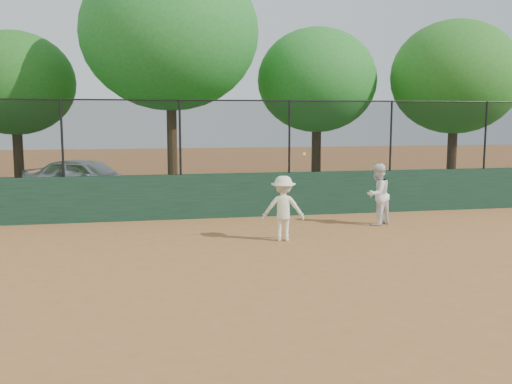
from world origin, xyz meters
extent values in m
plane|color=#AC6B37|center=(0.00, 0.00, 0.00)|extent=(80.00, 80.00, 0.00)
cube|color=#1C3D29|center=(0.00, 6.00, 0.60)|extent=(26.00, 0.20, 1.20)
cube|color=#2A571B|center=(0.00, 12.00, 0.00)|extent=(36.00, 12.00, 0.01)
imported|color=silver|center=(-3.32, 10.00, 0.71)|extent=(4.47, 3.40, 1.42)
imported|color=white|center=(4.35, 4.17, 0.79)|extent=(0.96, 0.91, 1.57)
imported|color=white|center=(1.55, 2.85, 0.73)|extent=(1.03, 0.73, 1.45)
sphere|color=#E6F837|center=(1.90, 2.47, 1.96)|extent=(0.07, 0.07, 0.07)
cube|color=black|center=(0.00, 6.00, 2.20)|extent=(26.00, 0.02, 2.00)
cylinder|color=black|center=(0.00, 6.00, 3.18)|extent=(26.00, 0.04, 0.04)
cylinder|color=black|center=(-3.50, 6.00, 2.20)|extent=(0.06, 0.06, 2.00)
cylinder|color=black|center=(-0.50, 6.00, 2.20)|extent=(0.06, 0.06, 2.00)
cylinder|color=black|center=(2.50, 6.00, 2.20)|extent=(0.06, 0.06, 2.00)
cylinder|color=black|center=(5.50, 6.00, 2.20)|extent=(0.06, 0.06, 2.00)
cylinder|color=black|center=(8.50, 6.00, 2.20)|extent=(0.06, 0.06, 2.00)
cylinder|color=#412B16|center=(-5.97, 12.95, 1.13)|extent=(0.36, 0.36, 2.27)
ellipsoid|color=#225D1A|center=(-5.97, 12.95, 3.94)|extent=(4.33, 3.93, 3.74)
cylinder|color=#483019|center=(-0.46, 10.92, 1.61)|extent=(0.36, 0.36, 3.22)
ellipsoid|color=#247227|center=(-0.46, 10.92, 5.58)|extent=(6.11, 5.56, 5.28)
cylinder|color=#402715|center=(5.10, 11.84, 1.17)|extent=(0.36, 0.36, 2.35)
ellipsoid|color=#256F24|center=(5.10, 11.84, 4.11)|extent=(4.57, 4.15, 3.94)
cylinder|color=#402717|center=(10.15, 10.65, 1.16)|extent=(0.36, 0.36, 2.31)
ellipsoid|color=#28671D|center=(10.15, 10.65, 4.21)|extent=(4.92, 4.47, 4.25)
camera|label=1|loc=(-1.50, -9.29, 2.77)|focal=40.00mm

